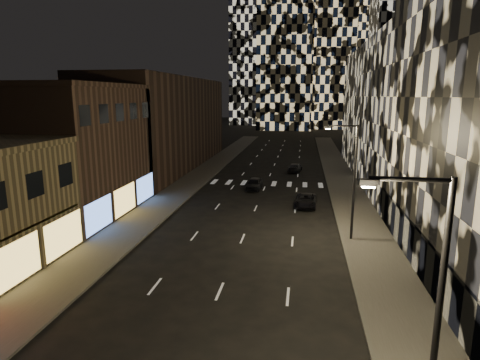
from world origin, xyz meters
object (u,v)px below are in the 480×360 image
(car_dark_midlane, at_px, (254,184))
(car_dark_rightlane, at_px, (306,200))
(streetlight_far, at_px, (352,174))
(car_dark_oncoming, at_px, (295,168))
(streetlight_near, at_px, (430,306))

(car_dark_midlane, bearing_deg, car_dark_rightlane, -44.59)
(streetlight_far, xyz_separation_m, car_dark_oncoming, (-4.85, 28.95, -4.72))
(car_dark_midlane, bearing_deg, car_dark_oncoming, 73.10)
(car_dark_rightlane, bearing_deg, streetlight_far, -67.52)
(streetlight_near, height_order, car_dark_midlane, streetlight_near)
(streetlight_far, distance_m, car_dark_midlane, 19.54)
(streetlight_near, bearing_deg, car_dark_midlane, 104.66)
(streetlight_near, xyz_separation_m, streetlight_far, (0.00, 20.00, 0.00))
(streetlight_far, xyz_separation_m, car_dark_rightlane, (-3.30, 9.47, -4.71))
(car_dark_midlane, relative_size, car_dark_oncoming, 0.96)
(streetlight_near, distance_m, car_dark_midlane, 37.92)
(streetlight_near, height_order, streetlight_far, same)
(car_dark_midlane, bearing_deg, streetlight_far, -56.32)
(car_dark_midlane, relative_size, car_dark_rightlane, 0.90)
(streetlight_far, height_order, car_dark_rightlane, streetlight_far)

